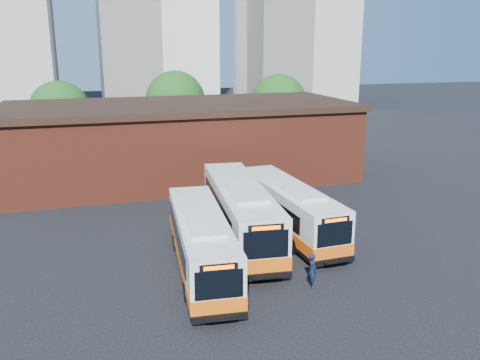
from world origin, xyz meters
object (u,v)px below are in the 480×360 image
object	(u,v)px
bus_midwest	(201,244)
transit_worker	(312,270)
bus_mideast	(240,214)
bus_east	(289,210)

from	to	relation	value
bus_midwest	transit_worker	bearing A→B (deg)	-30.42
bus_mideast	transit_worker	world-z (taller)	bus_mideast
bus_midwest	bus_mideast	distance (m)	4.70
transit_worker	bus_mideast	bearing A→B (deg)	15.66
transit_worker	bus_east	bearing A→B (deg)	-9.80
bus_east	transit_worker	xyz separation A→B (m)	(-1.64, -6.98, -0.57)
bus_midwest	bus_mideast	xyz separation A→B (m)	(3.11, 3.53, 0.15)
bus_east	transit_worker	distance (m)	7.19
bus_midwest	bus_mideast	bearing A→B (deg)	53.62
bus_mideast	transit_worker	size ratio (longest dim) A/B	7.55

